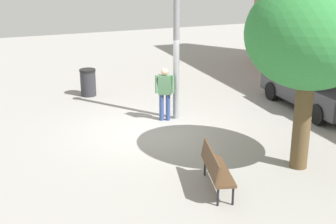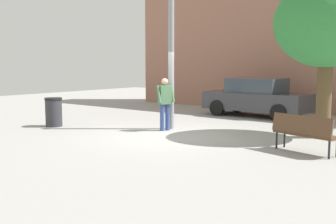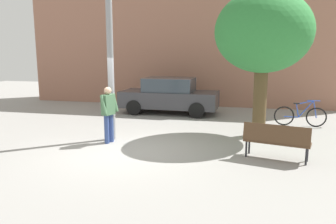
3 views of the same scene
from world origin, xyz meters
name	(u,v)px [view 3 (image 3 of 3)]	position (x,y,z in m)	size (l,w,h in m)	color
ground_plane	(124,151)	(0.00, 0.00, 0.00)	(36.00, 36.00, 0.00)	gray
building_facade	(184,36)	(0.00, 9.02, 3.46)	(15.85, 2.00, 6.93)	#9E6B56
lamppost	(110,51)	(-0.79, 1.14, 2.69)	(0.28, 0.28, 5.07)	gray
person_by_lamppost	(108,111)	(-0.73, 0.74, 0.97)	(0.42, 0.63, 1.67)	#334784
park_bench	(276,139)	(3.96, 0.17, 0.55)	(1.67, 0.85, 0.92)	#513823
plaza_tree	(263,33)	(3.63, 2.62, 3.24)	(2.98, 2.98, 4.55)	brown
bicycle_blue	(300,116)	(5.16, 4.35, 0.38)	(1.81, 0.09, 0.97)	black
parked_car_charcoal	(169,96)	(-0.04, 5.82, 0.77)	(4.25, 1.92, 1.55)	#38383D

